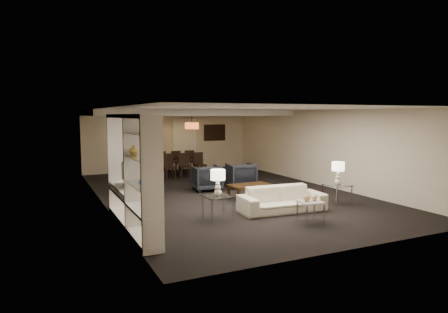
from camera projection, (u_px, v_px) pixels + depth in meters
floor at (224, 193)px, 11.95m from camera, size 11.00×11.00×0.00m
ceiling at (224, 109)px, 11.69m from camera, size 7.00×11.00×0.02m
wall_back at (169, 141)px, 16.77m from camera, size 7.00×0.02×2.50m
wall_front at (359, 178)px, 6.87m from camera, size 7.00×0.02×2.50m
wall_left at (102, 157)px, 10.34m from camera, size 0.02×11.00×2.50m
wall_right at (319, 147)px, 13.30m from camera, size 0.02×11.00×2.50m
ceiling_soffit at (184, 113)px, 14.85m from camera, size 7.00×4.00×0.20m
curtains at (148, 143)px, 16.32m from camera, size 1.50×0.12×2.40m
door at (185, 145)px, 17.06m from camera, size 0.90×0.05×2.10m
painting at (215, 133)px, 17.59m from camera, size 0.95×0.04×0.65m
media_unit at (131, 172)px, 8.09m from camera, size 0.38×3.40×2.35m
pendant_light at (192, 126)px, 15.03m from camera, size 0.52×0.52×0.24m
sofa at (282, 199)px, 9.62m from camera, size 2.14×0.96×0.61m
coffee_table at (250, 192)px, 11.07m from camera, size 1.18×0.72×0.41m
armchair_left at (207, 178)px, 12.33m from camera, size 0.91×0.93×0.78m
armchair_right at (241, 175)px, 12.83m from camera, size 0.94×0.96×0.78m
side_table_left at (218, 208)px, 8.90m from camera, size 0.58×0.58×0.53m
side_table_right at (337, 195)px, 10.34m from camera, size 0.60×0.60×0.53m
table_lamp_left at (218, 183)px, 8.85m from camera, size 0.36×0.36×0.59m
table_lamp_right at (338, 173)px, 10.28m from camera, size 0.35×0.35×0.59m
marble_table at (310, 212)px, 8.64m from camera, size 0.53×0.53×0.48m
gold_gourd_a at (307, 198)px, 8.56m from camera, size 0.15×0.15×0.15m
gold_gourd_b at (314, 198)px, 8.65m from camera, size 0.13×0.13×0.13m
television at (124, 173)px, 8.88m from camera, size 1.03×0.14×0.60m
vase_blue at (143, 181)px, 7.18m from camera, size 0.16×0.16×0.16m
vase_amber at (134, 150)px, 7.75m from camera, size 0.18×0.18×0.18m
floor_speaker at (119, 188)px, 9.98m from camera, size 0.11×0.11×1.00m
dining_table at (179, 167)px, 15.48m from camera, size 1.79×1.08×0.61m
chair_nl at (170, 166)px, 14.63m from camera, size 0.42×0.42×0.90m
chair_nm at (185, 165)px, 14.88m from camera, size 0.47×0.47×0.90m
chair_nr at (200, 165)px, 15.13m from camera, size 0.44×0.44×0.90m
chair_fl at (160, 162)px, 15.80m from camera, size 0.42×0.42×0.90m
chair_fm at (174, 162)px, 16.05m from camera, size 0.46×0.46×0.90m
chair_fr at (188, 161)px, 16.30m from camera, size 0.44×0.44×0.90m
floor_lamp at (126, 152)px, 15.75m from camera, size 0.26×0.26×1.73m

